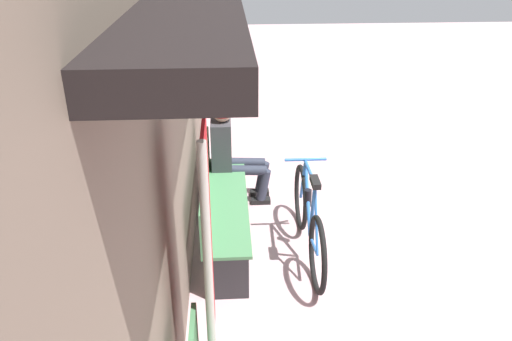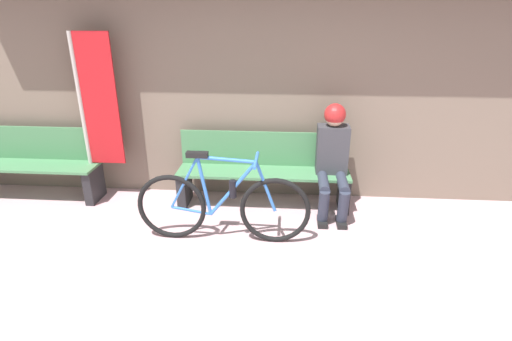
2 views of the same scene
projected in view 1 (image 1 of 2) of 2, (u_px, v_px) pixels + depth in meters
name	position (u px, v px, depth m)	size (l,w,h in m)	color
ground_plane	(431.00, 222.00, 5.32)	(24.00, 24.00, 0.00)	#C69EA3
storefront_wall	(181.00, 73.00, 4.45)	(12.00, 0.56, 3.20)	#756656
park_bench_near	(220.00, 202.00, 4.91)	(1.93, 0.42, 0.83)	#477F51
bicycle	(308.00, 220.00, 4.66)	(1.68, 0.40, 0.91)	black
person_seated	(231.00, 145.00, 5.46)	(0.34, 0.65, 1.21)	#2D3342
banner_pole	(209.00, 257.00, 2.90)	(0.45, 0.05, 1.91)	#B7B2A8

